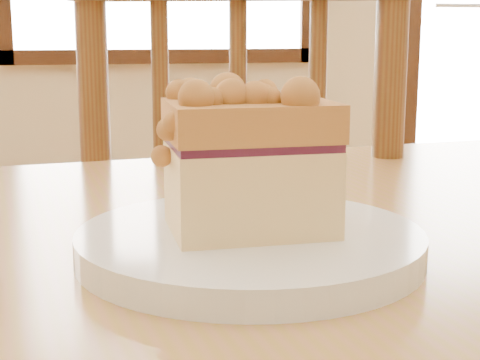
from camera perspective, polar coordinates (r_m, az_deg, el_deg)
The scene contains 4 objects.
cafe_table_main at distance 0.63m, azimuth 12.17°, elevation -12.95°, with size 1.22×0.88×0.75m.
cafe_chair_main at distance 1.14m, azimuth 0.85°, elevation -8.40°, with size 0.59×0.59×1.01m.
plate at distance 0.50m, azimuth 0.78°, elevation -5.05°, with size 0.24×0.24×0.02m.
cake_slice at distance 0.49m, azimuth 0.84°, elevation 1.95°, with size 0.12×0.08×0.10m.
Camera 1 is at (-0.22, -0.19, 0.90)m, focal length 55.00 mm.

